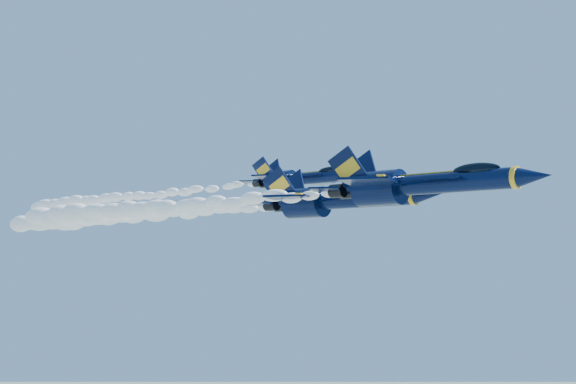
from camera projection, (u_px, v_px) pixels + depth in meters
The scene contains 6 objects.
jet_lead at pixel (420, 184), 67.44m from camera, with size 20.07×16.47×7.46m.
smoke_trail_jet_lead at pixel (159, 207), 88.18m from camera, with size 48.47×2.56×2.30m, color white.
jet_second at pixel (338, 199), 78.66m from camera, with size 20.10×16.49×7.47m.
smoke_trail_jet_second at pixel (124, 217), 99.41m from camera, with size 48.47×2.56×2.31m, color white.
jet_third at pixel (302, 178), 93.53m from camera, with size 15.95×13.09×5.93m.
smoke_trail_jet_third at pixel (130, 197), 113.16m from camera, with size 48.47×2.03×1.83m, color white.
Camera 1 is at (56.22, -69.07, 144.72)m, focal length 50.00 mm.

